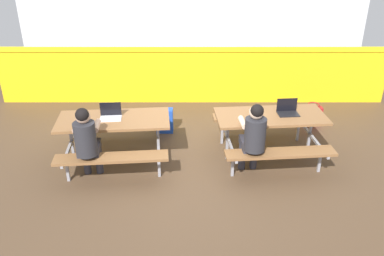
{
  "coord_description": "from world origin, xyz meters",
  "views": [
    {
      "loc": [
        -0.01,
        -5.66,
        3.35
      ],
      "look_at": [
        0.0,
        -0.04,
        0.55
      ],
      "focal_mm": 37.94,
      "sensor_mm": 36.0,
      "label": 1
    }
  ],
  "objects_px": {
    "picnic_table_left": "(113,129)",
    "picnic_table_right": "(269,125)",
    "laptop_silver": "(110,115)",
    "laptop_dark": "(287,111)",
    "student_further": "(253,134)",
    "backpack_dark": "(164,121)",
    "student_nearer": "(86,139)",
    "tote_bag_bright": "(311,115)"
  },
  "relations": [
    {
      "from": "picnic_table_left",
      "to": "tote_bag_bright",
      "type": "height_order",
      "value": "picnic_table_left"
    },
    {
      "from": "picnic_table_left",
      "to": "tote_bag_bright",
      "type": "bearing_deg",
      "value": 20.79
    },
    {
      "from": "picnic_table_left",
      "to": "picnic_table_right",
      "type": "xyz_separation_m",
      "value": [
        2.41,
        0.14,
        0.0
      ]
    },
    {
      "from": "picnic_table_right",
      "to": "student_nearer",
      "type": "height_order",
      "value": "student_nearer"
    },
    {
      "from": "laptop_dark",
      "to": "picnic_table_left",
      "type": "bearing_deg",
      "value": -175.8
    },
    {
      "from": "laptop_silver",
      "to": "tote_bag_bright",
      "type": "relative_size",
      "value": 0.79
    },
    {
      "from": "picnic_table_left",
      "to": "backpack_dark",
      "type": "distance_m",
      "value": 1.3
    },
    {
      "from": "picnic_table_right",
      "to": "student_nearer",
      "type": "relative_size",
      "value": 1.45
    },
    {
      "from": "student_further",
      "to": "tote_bag_bright",
      "type": "relative_size",
      "value": 2.81
    },
    {
      "from": "laptop_silver",
      "to": "laptop_dark",
      "type": "distance_m",
      "value": 2.73
    },
    {
      "from": "student_nearer",
      "to": "laptop_dark",
      "type": "xyz_separation_m",
      "value": [
        2.95,
        0.78,
        0.08
      ]
    },
    {
      "from": "picnic_table_right",
      "to": "tote_bag_bright",
      "type": "xyz_separation_m",
      "value": [
        1.02,
        1.17,
        -0.38
      ]
    },
    {
      "from": "laptop_silver",
      "to": "laptop_dark",
      "type": "xyz_separation_m",
      "value": [
        2.72,
        0.16,
        0.0
      ]
    },
    {
      "from": "laptop_silver",
      "to": "tote_bag_bright",
      "type": "height_order",
      "value": "laptop_silver"
    },
    {
      "from": "student_nearer",
      "to": "laptop_dark",
      "type": "height_order",
      "value": "student_nearer"
    },
    {
      "from": "student_nearer",
      "to": "tote_bag_bright",
      "type": "xyz_separation_m",
      "value": [
        3.71,
        1.89,
        -0.51
      ]
    },
    {
      "from": "picnic_table_right",
      "to": "backpack_dark",
      "type": "relative_size",
      "value": 3.97
    },
    {
      "from": "laptop_dark",
      "to": "tote_bag_bright",
      "type": "distance_m",
      "value": 1.47
    },
    {
      "from": "tote_bag_bright",
      "to": "student_nearer",
      "type": "bearing_deg",
      "value": -153.02
    },
    {
      "from": "picnic_table_right",
      "to": "backpack_dark",
      "type": "bearing_deg",
      "value": 152.27
    },
    {
      "from": "student_further",
      "to": "tote_bag_bright",
      "type": "xyz_separation_m",
      "value": [
        1.37,
        1.76,
        -0.51
      ]
    },
    {
      "from": "picnic_table_left",
      "to": "laptop_silver",
      "type": "height_order",
      "value": "laptop_silver"
    },
    {
      "from": "picnic_table_right",
      "to": "laptop_silver",
      "type": "bearing_deg",
      "value": -177.62
    },
    {
      "from": "laptop_dark",
      "to": "backpack_dark",
      "type": "height_order",
      "value": "laptop_dark"
    },
    {
      "from": "picnic_table_left",
      "to": "student_nearer",
      "type": "bearing_deg",
      "value": -115.06
    },
    {
      "from": "laptop_dark",
      "to": "backpack_dark",
      "type": "distance_m",
      "value": 2.22
    },
    {
      "from": "student_nearer",
      "to": "student_further",
      "type": "bearing_deg",
      "value": 3.16
    },
    {
      "from": "picnic_table_right",
      "to": "laptop_dark",
      "type": "relative_size",
      "value": 5.17
    },
    {
      "from": "student_further",
      "to": "laptop_silver",
      "type": "bearing_deg",
      "value": 166.98
    },
    {
      "from": "student_further",
      "to": "backpack_dark",
      "type": "height_order",
      "value": "student_further"
    },
    {
      "from": "laptop_silver",
      "to": "picnic_table_left",
      "type": "bearing_deg",
      "value": -38.92
    },
    {
      "from": "student_nearer",
      "to": "laptop_dark",
      "type": "bearing_deg",
      "value": 14.8
    },
    {
      "from": "tote_bag_bright",
      "to": "laptop_silver",
      "type": "bearing_deg",
      "value": -159.93
    },
    {
      "from": "student_nearer",
      "to": "laptop_silver",
      "type": "bearing_deg",
      "value": 69.5
    },
    {
      "from": "student_further",
      "to": "picnic_table_left",
      "type": "bearing_deg",
      "value": 167.62
    },
    {
      "from": "student_nearer",
      "to": "laptop_silver",
      "type": "xyz_separation_m",
      "value": [
        0.23,
        0.62,
        0.08
      ]
    },
    {
      "from": "picnic_table_left",
      "to": "laptop_silver",
      "type": "bearing_deg",
      "value": 141.08
    },
    {
      "from": "picnic_table_left",
      "to": "backpack_dark",
      "type": "bearing_deg",
      "value": 55.95
    },
    {
      "from": "laptop_dark",
      "to": "tote_bag_bright",
      "type": "xyz_separation_m",
      "value": [
        0.75,
        1.11,
        -0.59
      ]
    },
    {
      "from": "student_further",
      "to": "laptop_dark",
      "type": "relative_size",
      "value": 3.57
    },
    {
      "from": "tote_bag_bright",
      "to": "backpack_dark",
      "type": "bearing_deg",
      "value": -174.39
    },
    {
      "from": "student_nearer",
      "to": "backpack_dark",
      "type": "distance_m",
      "value": 1.95
    }
  ]
}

